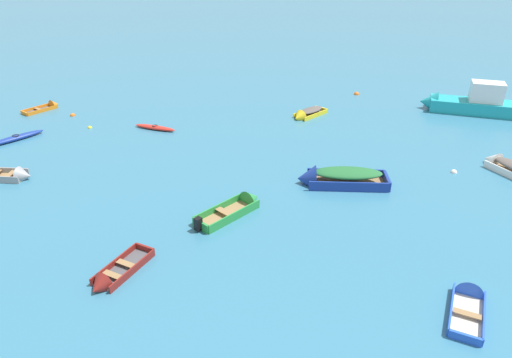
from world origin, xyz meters
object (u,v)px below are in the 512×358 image
object	(u,v)px
rowboat_green_back_row_left	(239,206)
motor_launch_turquoise_midfield_right	(469,102)
kayak_red_near_right	(155,127)
rowboat_grey_back_row_right	(13,176)
rowboat_maroon_far_right	(110,279)
mooring_buoy_central	(356,94)
rowboat_orange_cluster_outer	(49,107)
mooring_buoy_trailing	(73,116)
kayak_deep_blue_near_camera	(16,138)
mooring_buoy_outer_edge	(90,128)
mooring_buoy_between_boats_left	(454,173)
rowboat_yellow_cluster_inner	(306,114)
rowboat_deep_blue_center	(333,177)
rowboat_white_foreground_center	(509,167)
rowboat_blue_back_row_center	(468,299)

from	to	relation	value
rowboat_green_back_row_left	motor_launch_turquoise_midfield_right	world-z (taller)	motor_launch_turquoise_midfield_right
kayak_red_near_right	rowboat_grey_back_row_right	bearing A→B (deg)	-132.25
rowboat_maroon_far_right	mooring_buoy_central	bearing A→B (deg)	57.80
rowboat_orange_cluster_outer	mooring_buoy_trailing	size ratio (longest dim) A/B	7.08
kayak_red_near_right	mooring_buoy_trailing	world-z (taller)	kayak_red_near_right
kayak_deep_blue_near_camera	mooring_buoy_trailing	bearing A→B (deg)	65.45
rowboat_grey_back_row_right	mooring_buoy_outer_edge	distance (m)	7.59
mooring_buoy_trailing	mooring_buoy_between_boats_left	xyz separation A→B (m)	(23.54, -9.89, 0.00)
rowboat_green_back_row_left	rowboat_yellow_cluster_inner	size ratio (longest dim) A/B	1.14
kayak_red_near_right	motor_launch_turquoise_midfield_right	bearing A→B (deg)	7.06
kayak_red_near_right	rowboat_green_back_row_left	bearing A→B (deg)	-61.82
rowboat_deep_blue_center	mooring_buoy_between_boats_left	world-z (taller)	rowboat_deep_blue_center
rowboat_deep_blue_center	mooring_buoy_outer_edge	size ratio (longest dim) A/B	16.18
rowboat_grey_back_row_right	mooring_buoy_outer_edge	size ratio (longest dim) A/B	11.68
rowboat_grey_back_row_right	mooring_buoy_between_boats_left	world-z (taller)	rowboat_grey_back_row_right
rowboat_grey_back_row_right	mooring_buoy_central	world-z (taller)	rowboat_grey_back_row_right
rowboat_deep_blue_center	kayak_deep_blue_near_camera	distance (m)	19.90
kayak_red_near_right	mooring_buoy_central	distance (m)	16.88
mooring_buoy_trailing	mooring_buoy_central	world-z (taller)	mooring_buoy_central
rowboat_white_foreground_center	mooring_buoy_outer_edge	xyz separation A→B (m)	(-24.56, 7.41, -0.31)
kayak_red_near_right	rowboat_yellow_cluster_inner	world-z (taller)	rowboat_yellow_cluster_inner
rowboat_blue_back_row_center	rowboat_yellow_cluster_inner	world-z (taller)	rowboat_yellow_cluster_inner
mooring_buoy_central	kayak_deep_blue_near_camera	bearing A→B (deg)	-159.21
mooring_buoy_trailing	mooring_buoy_central	size ratio (longest dim) A/B	0.87
mooring_buoy_between_boats_left	mooring_buoy_central	size ratio (longest dim) A/B	0.80
mooring_buoy_between_boats_left	rowboat_maroon_far_right	bearing A→B (deg)	-152.78
rowboat_white_foreground_center	mooring_buoy_trailing	world-z (taller)	rowboat_white_foreground_center
motor_launch_turquoise_midfield_right	mooring_buoy_trailing	size ratio (longest dim) A/B	18.71
rowboat_blue_back_row_center	mooring_buoy_trailing	size ratio (longest dim) A/B	7.88
rowboat_blue_back_row_center	motor_launch_turquoise_midfield_right	xyz separation A→B (m)	(8.79, 19.60, 0.60)
kayak_red_near_right	mooring_buoy_trailing	size ratio (longest dim) A/B	7.91
rowboat_white_foreground_center	kayak_deep_blue_near_camera	xyz separation A→B (m)	(-28.54, 5.41, -0.15)
kayak_red_near_right	rowboat_blue_back_row_center	distance (m)	21.57
rowboat_deep_blue_center	motor_launch_turquoise_midfield_right	xyz separation A→B (m)	(11.88, 10.84, 0.34)
rowboat_deep_blue_center	rowboat_grey_back_row_right	world-z (taller)	rowboat_deep_blue_center
rowboat_blue_back_row_center	rowboat_maroon_far_right	distance (m)	12.70
kayak_red_near_right	rowboat_deep_blue_center	bearing A→B (deg)	-37.90
rowboat_orange_cluster_outer	mooring_buoy_outer_edge	xyz separation A→B (m)	(4.21, -4.24, -0.12)
kayak_red_near_right	mooring_buoy_between_boats_left	xyz separation A→B (m)	(17.18, -6.98, -0.14)
rowboat_white_foreground_center	rowboat_deep_blue_center	bearing A→B (deg)	-173.57
rowboat_green_back_row_left	mooring_buoy_central	bearing A→B (deg)	61.70
rowboat_blue_back_row_center	rowboat_grey_back_row_right	size ratio (longest dim) A/B	0.87
rowboat_orange_cluster_outer	kayak_red_near_right	xyz separation A→B (m)	(8.64, -4.66, 0.02)
mooring_buoy_trailing	mooring_buoy_central	bearing A→B (deg)	11.72
rowboat_orange_cluster_outer	rowboat_grey_back_row_right	bearing A→B (deg)	-78.57
rowboat_green_back_row_left	rowboat_blue_back_row_center	xyz separation A→B (m)	(7.88, -6.40, -0.05)
rowboat_yellow_cluster_inner	rowboat_blue_back_row_center	bearing A→B (deg)	-80.58
rowboat_green_back_row_left	rowboat_yellow_cluster_inner	distance (m)	13.39
kayak_deep_blue_near_camera	mooring_buoy_outer_edge	world-z (taller)	kayak_deep_blue_near_camera
rowboat_green_back_row_left	mooring_buoy_between_boats_left	bearing A→B (deg)	16.64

